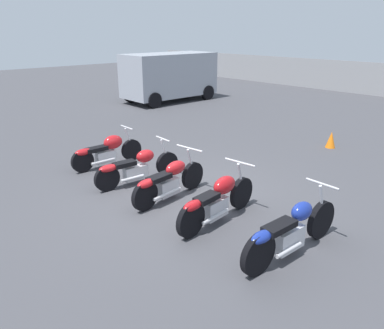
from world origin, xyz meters
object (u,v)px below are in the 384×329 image
traffic_cone_near (331,140)px  motorcycle_slot_0 (107,151)px  motorcycle_slot_1 (136,167)px  motorcycle_slot_2 (169,181)px  parked_van (170,75)px  motorcycle_slot_3 (217,200)px  motorcycle_slot_4 (290,231)px

traffic_cone_near → motorcycle_slot_0: bearing=-118.3°
motorcycle_slot_1 → motorcycle_slot_2: 1.17m
motorcycle_slot_2 → parked_van: 11.42m
motorcycle_slot_1 → parked_van: bearing=141.2°
motorcycle_slot_2 → traffic_cone_near: size_ratio=4.14×
motorcycle_slot_3 → parked_van: size_ratio=0.47×
motorcycle_slot_1 → motorcycle_slot_2: motorcycle_slot_2 is taller
parked_van → traffic_cone_near: bearing=-7.7°
motorcycle_slot_3 → traffic_cone_near: 5.88m
motorcycle_slot_0 → motorcycle_slot_4: (5.49, -0.04, 0.01)m
motorcycle_slot_0 → motorcycle_slot_3: motorcycle_slot_3 is taller
motorcycle_slot_1 → traffic_cone_near: bearing=79.2°
parked_van → traffic_cone_near: size_ratio=9.32×
motorcycle_slot_1 → motorcycle_slot_4: bearing=5.7°
motorcycle_slot_1 → traffic_cone_near: 6.07m
motorcycle_slot_3 → traffic_cone_near: motorcycle_slot_3 is taller
motorcycle_slot_1 → parked_van: parked_van is taller
motorcycle_slot_3 → motorcycle_slot_4: bearing=-4.2°
traffic_cone_near → motorcycle_slot_3: bearing=-81.4°
motorcycle_slot_4 → traffic_cone_near: size_ratio=4.63×
motorcycle_slot_1 → motorcycle_slot_4: 4.03m
traffic_cone_near → motorcycle_slot_1: bearing=-105.6°
motorcycle_slot_4 → parked_van: (-11.65, 7.18, 0.83)m
motorcycle_slot_3 → motorcycle_slot_2: bearing=175.9°
motorcycle_slot_2 → motorcycle_slot_1: bearing=173.2°
motorcycle_slot_0 → motorcycle_slot_1: size_ratio=0.92×
motorcycle_slot_0 → motorcycle_slot_2: size_ratio=0.98×
motorcycle_slot_2 → parked_van: parked_van is taller
motorcycle_slot_1 → motorcycle_slot_3: size_ratio=1.02×
motorcycle_slot_3 → parked_van: 12.46m
motorcycle_slot_3 → motorcycle_slot_1: bearing=175.0°
motorcycle_slot_0 → motorcycle_slot_2: (2.63, -0.11, -0.01)m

